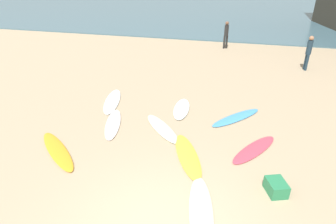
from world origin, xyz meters
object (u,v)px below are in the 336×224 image
at_px(surfboard_7, 236,117).
at_px(beachgoer_near, 309,51).
at_px(beachgoer_mid, 226,33).
at_px(surfboard_4, 254,149).
at_px(surfboard_8, 112,101).
at_px(surfboard_5, 162,128).
at_px(surfboard_0, 182,109).
at_px(beach_cooler, 276,187).
at_px(surfboard_6, 188,155).
at_px(surfboard_1, 201,212).
at_px(surfboard_3, 58,150).
at_px(surfboard_2, 113,124).

xyz_separation_m(surfboard_7, beachgoer_near, (3.37, 6.88, 1.02)).
xyz_separation_m(beachgoer_near, beachgoer_mid, (-4.71, 3.72, -0.01)).
distance_m(surfboard_4, surfboard_8, 6.16).
xyz_separation_m(surfboard_8, beachgoer_mid, (3.79, 10.45, 1.01)).
bearing_deg(surfboard_5, beachgoer_near, 13.68).
height_order(surfboard_0, beach_cooler, beach_cooler).
bearing_deg(surfboard_4, beach_cooler, 137.44).
height_order(surfboard_6, surfboard_8, surfboard_6).
distance_m(surfboard_1, surfboard_4, 3.16).
distance_m(surfboard_0, beach_cooler, 5.14).
bearing_deg(surfboard_0, surfboard_4, -43.83).
height_order(surfboard_8, beachgoer_near, beachgoer_near).
bearing_deg(surfboard_3, beachgoer_near, 0.32).
relative_size(surfboard_0, surfboard_4, 0.90).
xyz_separation_m(surfboard_0, surfboard_6, (0.87, -3.04, -0.00)).
distance_m(surfboard_7, surfboard_8, 5.13).
bearing_deg(surfboard_2, surfboard_5, -13.33).
bearing_deg(beachgoer_mid, beachgoer_near, -74.85).
xyz_separation_m(surfboard_0, beachgoer_mid, (0.81, 10.42, 1.00)).
relative_size(surfboard_0, beach_cooler, 3.51).
bearing_deg(surfboard_4, beachgoer_near, -75.22).
xyz_separation_m(surfboard_4, beachgoer_mid, (-1.98, 12.59, 1.01)).
bearing_deg(surfboard_4, surfboard_8, 11.53).
height_order(surfboard_3, surfboard_6, surfboard_3).
xyz_separation_m(surfboard_2, beach_cooler, (5.40, -2.12, 0.13)).
relative_size(surfboard_0, surfboard_3, 0.76).
bearing_deg(surfboard_8, beachgoer_near, -157.92).
bearing_deg(beachgoer_mid, surfboard_7, -119.36).
distance_m(surfboard_5, beachgoer_near, 10.26).
height_order(surfboard_3, surfboard_7, surfboard_3).
bearing_deg(surfboard_5, beachgoer_mid, 43.23).
bearing_deg(beach_cooler, surfboard_0, 129.74).
distance_m(surfboard_0, beachgoer_mid, 10.50).
bearing_deg(surfboard_2, surfboard_1, -59.73).
xyz_separation_m(surfboard_0, surfboard_2, (-2.11, -1.83, -0.00)).
bearing_deg(beachgoer_near, surfboard_6, 144.05).
bearing_deg(surfboard_7, surfboard_2, -119.18).
height_order(surfboard_5, surfboard_6, surfboard_6).
relative_size(surfboard_2, beach_cooler, 4.07).
relative_size(surfboard_1, surfboard_3, 0.95).
xyz_separation_m(surfboard_0, beachgoer_near, (5.52, 6.70, 1.01)).
bearing_deg(surfboard_6, beachgoer_mid, 65.88).
relative_size(surfboard_2, surfboard_6, 0.95).
distance_m(surfboard_4, surfboard_5, 3.15).
bearing_deg(beachgoer_mid, surfboard_6, -126.27).
relative_size(surfboard_2, beachgoer_near, 1.21).
bearing_deg(surfboard_1, surfboard_0, -84.62).
height_order(surfboard_1, beachgoer_mid, beachgoer_mid).
relative_size(surfboard_3, surfboard_8, 1.01).
bearing_deg(surfboard_6, surfboard_1, -94.74).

